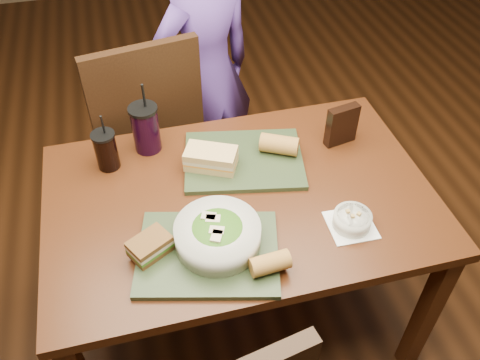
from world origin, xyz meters
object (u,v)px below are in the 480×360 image
salad_bowl (218,234)px  tray_far (244,160)px  tray_near (208,253)px  sandwich_far (211,158)px  diner (206,74)px  cup_cola (106,150)px  baguette_near (270,263)px  chip_bag (342,125)px  sandwich_near (150,246)px  baguette_far (279,144)px  cup_berry (146,128)px  dining_table (240,213)px  chair_far (150,129)px  soup_bowl (352,220)px

salad_bowl → tray_far: bearing=63.9°
tray_near → sandwich_far: (0.09, 0.37, 0.04)m
diner → cup_cola: bearing=32.0°
baguette_near → chip_bag: bearing=50.0°
salad_bowl → cup_cola: 0.54m
salad_bowl → tray_near: bearing=-147.7°
tray_near → sandwich_near: (-0.17, 0.04, 0.04)m
baguette_far → cup_berry: 0.48m
diner → baguette_near: size_ratio=11.98×
sandwich_near → sandwich_far: bearing=52.4°
diner → sandwich_far: (-0.12, -0.71, 0.11)m
diner → chip_bag: size_ratio=8.83×
dining_table → baguette_near: 0.36m
dining_table → salad_bowl: bearing=-121.1°
cup_berry → chip_bag: cup_berry is taller
chair_far → sandwich_far: size_ratio=5.20×
dining_table → sandwich_far: bearing=114.5°
sandwich_far → chip_bag: chip_bag is taller
chair_far → baguette_far: size_ratio=7.65×
baguette_near → cup_berry: 0.71m
chair_far → tray_far: chair_far is taller
chair_far → sandwich_near: size_ratio=7.22×
cup_cola → chip_bag: 0.85m
diner → baguette_far: diner is taller
sandwich_far → baguette_near: bearing=-81.6°
tray_near → diner: bearing=78.8°
diner → salad_bowl: diner is taller
sandwich_far → cup_berry: (-0.20, 0.17, 0.04)m
chair_far → dining_table: bearing=-69.5°
soup_bowl → chip_bag: 0.42m
soup_bowl → chip_bag: chip_bag is taller
tray_near → baguette_far: (0.34, 0.38, 0.04)m
diner → sandwich_near: bearing=50.2°
soup_bowl → baguette_near: bearing=-160.0°
soup_bowl → baguette_near: size_ratio=1.30×
soup_bowl → diner: bearing=103.1°
tray_far → sandwich_near: bearing=-137.8°
baguette_far → cup_cola: (-0.60, 0.10, 0.02)m
chair_far → baguette_near: bearing=-75.9°
diner → salad_bowl: 1.08m
tray_far → cup_cola: size_ratio=1.86×
dining_table → cup_cola: (-0.42, 0.26, 0.16)m
soup_bowl → cup_berry: 0.79m
dining_table → salad_bowl: 0.28m
chair_far → salad_bowl: (0.12, -0.85, 0.23)m
chair_far → diner: diner is taller
sandwich_far → tray_far: bearing=5.3°
sandwich_near → baguette_far: (0.51, 0.34, 0.01)m
dining_table → chip_bag: 0.50m
diner → chip_bag: diner is taller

